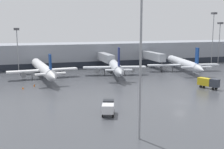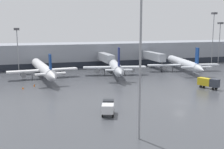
{
  "view_description": "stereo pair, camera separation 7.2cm",
  "coord_description": "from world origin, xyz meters",
  "px_view_note": "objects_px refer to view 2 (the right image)",
  "views": [
    {
      "loc": [
        -30.35,
        -49.87,
        15.55
      ],
      "look_at": [
        -8.64,
        20.21,
        3.0
      ],
      "focal_mm": 45.0,
      "sensor_mm": 36.0,
      "label": 1
    },
    {
      "loc": [
        -30.28,
        -49.89,
        15.55
      ],
      "look_at": [
        -8.64,
        20.21,
        3.0
      ],
      "focal_mm": 45.0,
      "sensor_mm": 36.0,
      "label": 2
    }
  ],
  "objects_px": {
    "parked_jet_1": "(183,63)",
    "parked_jet_3": "(43,68)",
    "service_truck_0": "(208,82)",
    "apron_light_mast_2": "(220,31)",
    "parked_jet_0": "(115,66)",
    "apron_light_mast_3": "(17,37)",
    "apron_light_mast_5": "(214,24)",
    "service_truck_2": "(108,107)",
    "apron_light_mast_4": "(141,12)",
    "traffic_cone_4": "(23,88)",
    "traffic_cone_3": "(34,85)"
  },
  "relations": [
    {
      "from": "parked_jet_0",
      "to": "apron_light_mast_3",
      "type": "relative_size",
      "value": 2.26
    },
    {
      "from": "service_truck_2",
      "to": "traffic_cone_4",
      "type": "relative_size",
      "value": 7.33
    },
    {
      "from": "apron_light_mast_5",
      "to": "apron_light_mast_4",
      "type": "bearing_deg",
      "value": -132.57
    },
    {
      "from": "parked_jet_3",
      "to": "service_truck_2",
      "type": "bearing_deg",
      "value": -173.16
    },
    {
      "from": "apron_light_mast_3",
      "to": "apron_light_mast_4",
      "type": "bearing_deg",
      "value": -75.58
    },
    {
      "from": "parked_jet_1",
      "to": "parked_jet_3",
      "type": "relative_size",
      "value": 0.92
    },
    {
      "from": "traffic_cone_4",
      "to": "service_truck_2",
      "type": "bearing_deg",
      "value": -61.17
    },
    {
      "from": "service_truck_2",
      "to": "service_truck_0",
      "type": "bearing_deg",
      "value": -47.44
    },
    {
      "from": "service_truck_0",
      "to": "parked_jet_0",
      "type": "bearing_deg",
      "value": -169.8
    },
    {
      "from": "apron_light_mast_2",
      "to": "apron_light_mast_5",
      "type": "distance_m",
      "value": 5.1
    },
    {
      "from": "traffic_cone_4",
      "to": "apron_light_mast_4",
      "type": "height_order",
      "value": "apron_light_mast_4"
    },
    {
      "from": "service_truck_2",
      "to": "apron_light_mast_3",
      "type": "bearing_deg",
      "value": 35.47
    },
    {
      "from": "parked_jet_0",
      "to": "service_truck_2",
      "type": "xyz_separation_m",
      "value": [
        -13.78,
        -39.49,
        -1.67
      ]
    },
    {
      "from": "apron_light_mast_5",
      "to": "service_truck_2",
      "type": "bearing_deg",
      "value": -138.64
    },
    {
      "from": "parked_jet_0",
      "to": "apron_light_mast_2",
      "type": "xyz_separation_m",
      "value": [
        52.1,
        15.9,
        10.68
      ]
    },
    {
      "from": "parked_jet_1",
      "to": "apron_light_mast_4",
      "type": "distance_m",
      "value": 65.71
    },
    {
      "from": "traffic_cone_3",
      "to": "apron_light_mast_4",
      "type": "height_order",
      "value": "apron_light_mast_4"
    },
    {
      "from": "traffic_cone_4",
      "to": "apron_light_mast_2",
      "type": "distance_m",
      "value": 86.56
    },
    {
      "from": "parked_jet_0",
      "to": "apron_light_mast_5",
      "type": "bearing_deg",
      "value": -60.98
    },
    {
      "from": "parked_jet_1",
      "to": "apron_light_mast_2",
      "type": "bearing_deg",
      "value": -48.3
    },
    {
      "from": "parked_jet_3",
      "to": "traffic_cone_4",
      "type": "distance_m",
      "value": 15.18
    },
    {
      "from": "service_truck_2",
      "to": "apron_light_mast_3",
      "type": "height_order",
      "value": "apron_light_mast_3"
    },
    {
      "from": "parked_jet_3",
      "to": "traffic_cone_4",
      "type": "relative_size",
      "value": 60.38
    },
    {
      "from": "parked_jet_0",
      "to": "traffic_cone_3",
      "type": "xyz_separation_m",
      "value": [
        -25.56,
        -10.47,
        -2.75
      ]
    },
    {
      "from": "parked_jet_1",
      "to": "apron_light_mast_4",
      "type": "bearing_deg",
      "value": 154.64
    },
    {
      "from": "apron_light_mast_2",
      "to": "apron_light_mast_3",
      "type": "bearing_deg",
      "value": -179.74
    },
    {
      "from": "parked_jet_3",
      "to": "traffic_cone_4",
      "type": "height_order",
      "value": "parked_jet_3"
    },
    {
      "from": "parked_jet_3",
      "to": "apron_light_mast_3",
      "type": "xyz_separation_m",
      "value": [
        -7.31,
        14.73,
        9.18
      ]
    },
    {
      "from": "parked_jet_0",
      "to": "apron_light_mast_2",
      "type": "bearing_deg",
      "value": -61.2
    },
    {
      "from": "parked_jet_0",
      "to": "apron_light_mast_4",
      "type": "distance_m",
      "value": 54.6
    },
    {
      "from": "apron_light_mast_3",
      "to": "apron_light_mast_4",
      "type": "relative_size",
      "value": 0.67
    },
    {
      "from": "service_truck_0",
      "to": "apron_light_mast_2",
      "type": "distance_m",
      "value": 56.55
    },
    {
      "from": "traffic_cone_4",
      "to": "apron_light_mast_3",
      "type": "distance_m",
      "value": 30.89
    },
    {
      "from": "parked_jet_3",
      "to": "apron_light_mast_5",
      "type": "distance_m",
      "value": 73.08
    },
    {
      "from": "parked_jet_1",
      "to": "apron_light_mast_5",
      "type": "xyz_separation_m",
      "value": [
        22.4,
        14.55,
        13.71
      ]
    },
    {
      "from": "apron_light_mast_2",
      "to": "apron_light_mast_4",
      "type": "xyz_separation_m",
      "value": [
        -64.79,
        -67.06,
        3.57
      ]
    },
    {
      "from": "apron_light_mast_4",
      "to": "service_truck_0",
      "type": "bearing_deg",
      "value": 40.26
    },
    {
      "from": "apron_light_mast_4",
      "to": "traffic_cone_4",
      "type": "bearing_deg",
      "value": 112.34
    },
    {
      "from": "parked_jet_3",
      "to": "service_truck_2",
      "type": "relative_size",
      "value": 8.24
    },
    {
      "from": "service_truck_0",
      "to": "apron_light_mast_5",
      "type": "distance_m",
      "value": 53.86
    },
    {
      "from": "apron_light_mast_4",
      "to": "service_truck_2",
      "type": "bearing_deg",
      "value": 95.34
    },
    {
      "from": "parked_jet_1",
      "to": "service_truck_2",
      "type": "xyz_separation_m",
      "value": [
        -39.29,
        -39.76,
        -1.34
      ]
    },
    {
      "from": "apron_light_mast_5",
      "to": "traffic_cone_3",
      "type": "bearing_deg",
      "value": -161.0
    },
    {
      "from": "parked_jet_1",
      "to": "apron_light_mast_3",
      "type": "height_order",
      "value": "apron_light_mast_3"
    },
    {
      "from": "parked_jet_0",
      "to": "parked_jet_3",
      "type": "bearing_deg",
      "value": 99.79
    },
    {
      "from": "service_truck_2",
      "to": "apron_light_mast_5",
      "type": "bearing_deg",
      "value": -29.44
    },
    {
      "from": "service_truck_0",
      "to": "apron_light_mast_3",
      "type": "xyz_separation_m",
      "value": [
        -46.42,
        41.91,
        10.58
      ]
    },
    {
      "from": "apron_light_mast_3",
      "to": "apron_light_mast_5",
      "type": "distance_m",
      "value": 77.87
    },
    {
      "from": "service_truck_2",
      "to": "traffic_cone_3",
      "type": "xyz_separation_m",
      "value": [
        -11.77,
        29.01,
        -1.08
      ]
    },
    {
      "from": "parked_jet_1",
      "to": "traffic_cone_4",
      "type": "xyz_separation_m",
      "value": [
        -53.91,
        -13.2,
        -2.49
      ]
    }
  ]
}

